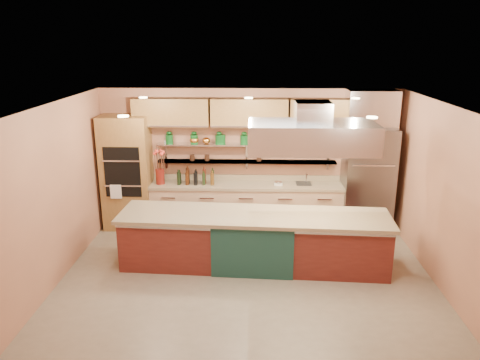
{
  "coord_description": "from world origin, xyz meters",
  "views": [
    {
      "loc": [
        0.1,
        -6.78,
        3.73
      ],
      "look_at": [
        -0.14,
        1.0,
        1.37
      ],
      "focal_mm": 35.0,
      "sensor_mm": 36.0,
      "label": 1
    }
  ],
  "objects_px": {
    "refrigerator": "(367,180)",
    "kitchen_scale": "(278,183)",
    "flower_vase": "(160,177)",
    "island": "(254,240)",
    "copper_kettle": "(206,140)",
    "green_canister": "(222,139)"
  },
  "relations": [
    {
      "from": "flower_vase",
      "to": "kitchen_scale",
      "type": "height_order",
      "value": "flower_vase"
    },
    {
      "from": "kitchen_scale",
      "to": "copper_kettle",
      "type": "relative_size",
      "value": 1.0
    },
    {
      "from": "refrigerator",
      "to": "flower_vase",
      "type": "relative_size",
      "value": 6.84
    },
    {
      "from": "refrigerator",
      "to": "green_canister",
      "type": "bearing_deg",
      "value": 175.47
    },
    {
      "from": "flower_vase",
      "to": "copper_kettle",
      "type": "bearing_deg",
      "value": 13.43
    },
    {
      "from": "island",
      "to": "kitchen_scale",
      "type": "xyz_separation_m",
      "value": [
        0.48,
        1.64,
        0.51
      ]
    },
    {
      "from": "island",
      "to": "flower_vase",
      "type": "bearing_deg",
      "value": 142.38
    },
    {
      "from": "copper_kettle",
      "to": "refrigerator",
      "type": "bearing_deg",
      "value": -4.1
    },
    {
      "from": "refrigerator",
      "to": "green_canister",
      "type": "height_order",
      "value": "refrigerator"
    },
    {
      "from": "refrigerator",
      "to": "kitchen_scale",
      "type": "xyz_separation_m",
      "value": [
        -1.76,
        0.01,
        -0.07
      ]
    },
    {
      "from": "island",
      "to": "copper_kettle",
      "type": "height_order",
      "value": "copper_kettle"
    },
    {
      "from": "flower_vase",
      "to": "green_canister",
      "type": "xyz_separation_m",
      "value": [
        1.23,
        0.22,
        0.72
      ]
    },
    {
      "from": "island",
      "to": "copper_kettle",
      "type": "distance_m",
      "value": 2.47
    },
    {
      "from": "island",
      "to": "copper_kettle",
      "type": "bearing_deg",
      "value": 120.81
    },
    {
      "from": "copper_kettle",
      "to": "flower_vase",
      "type": "bearing_deg",
      "value": -166.57
    },
    {
      "from": "refrigerator",
      "to": "copper_kettle",
      "type": "height_order",
      "value": "refrigerator"
    },
    {
      "from": "copper_kettle",
      "to": "green_canister",
      "type": "xyz_separation_m",
      "value": [
        0.31,
        0.0,
        0.03
      ]
    },
    {
      "from": "refrigerator",
      "to": "island",
      "type": "relative_size",
      "value": 0.47
    },
    {
      "from": "island",
      "to": "refrigerator",
      "type": "bearing_deg",
      "value": 39.3
    },
    {
      "from": "flower_vase",
      "to": "copper_kettle",
      "type": "distance_m",
      "value": 1.18
    },
    {
      "from": "refrigerator",
      "to": "copper_kettle",
      "type": "bearing_deg",
      "value": 175.9
    },
    {
      "from": "refrigerator",
      "to": "kitchen_scale",
      "type": "bearing_deg",
      "value": 179.67
    }
  ]
}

